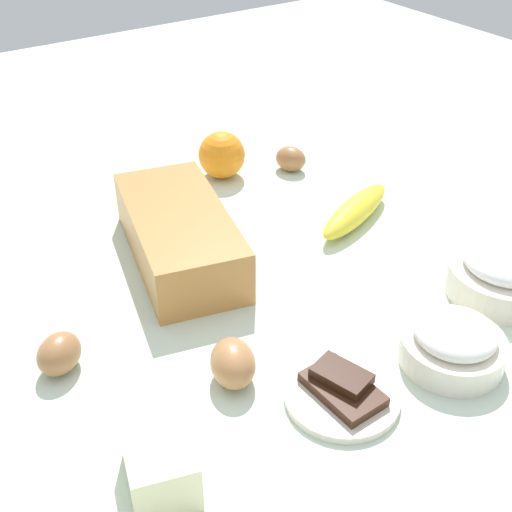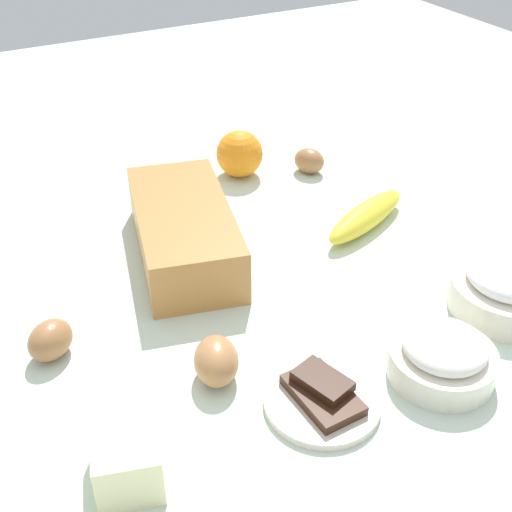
{
  "view_description": "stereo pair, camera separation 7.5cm",
  "coord_description": "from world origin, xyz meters",
  "px_view_note": "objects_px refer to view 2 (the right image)",
  "views": [
    {
      "loc": [
        -0.62,
        0.41,
        0.56
      ],
      "look_at": [
        0.0,
        0.0,
        0.04
      ],
      "focal_mm": 46.92,
      "sensor_mm": 36.0,
      "label": 1
    },
    {
      "loc": [
        -0.66,
        0.35,
        0.56
      ],
      "look_at": [
        0.0,
        0.0,
        0.04
      ],
      "focal_mm": 46.92,
      "sensor_mm": 36.0,
      "label": 2
    }
  ],
  "objects_px": {
    "egg_beside_bowl": "(50,340)",
    "chocolate_plate": "(322,398)",
    "egg_loose": "(309,161)",
    "sugar_bowl": "(508,287)",
    "loaf_pan": "(184,230)",
    "egg_near_butter": "(216,361)",
    "flour_bowl": "(443,357)",
    "orange_fruit": "(240,154)",
    "butter_block": "(127,453)",
    "banana": "(366,216)"
  },
  "relations": [
    {
      "from": "flour_bowl",
      "to": "orange_fruit",
      "type": "distance_m",
      "value": 0.55
    },
    {
      "from": "egg_beside_bowl",
      "to": "egg_loose",
      "type": "distance_m",
      "value": 0.58
    },
    {
      "from": "banana",
      "to": "chocolate_plate",
      "type": "height_order",
      "value": "banana"
    },
    {
      "from": "flour_bowl",
      "to": "chocolate_plate",
      "type": "relative_size",
      "value": 0.95
    },
    {
      "from": "sugar_bowl",
      "to": "egg_loose",
      "type": "xyz_separation_m",
      "value": [
        0.45,
        0.02,
        -0.01
      ]
    },
    {
      "from": "flour_bowl",
      "to": "banana",
      "type": "xyz_separation_m",
      "value": [
        0.31,
        -0.11,
        -0.01
      ]
    },
    {
      "from": "egg_loose",
      "to": "egg_beside_bowl",
      "type": "bearing_deg",
      "value": 116.55
    },
    {
      "from": "egg_near_butter",
      "to": "egg_beside_bowl",
      "type": "height_order",
      "value": "egg_near_butter"
    },
    {
      "from": "banana",
      "to": "egg_loose",
      "type": "bearing_deg",
      "value": -5.53
    },
    {
      "from": "butter_block",
      "to": "egg_loose",
      "type": "relative_size",
      "value": 1.59
    },
    {
      "from": "orange_fruit",
      "to": "egg_near_butter",
      "type": "xyz_separation_m",
      "value": [
        -0.44,
        0.25,
        -0.02
      ]
    },
    {
      "from": "butter_block",
      "to": "chocolate_plate",
      "type": "xyz_separation_m",
      "value": [
        -0.01,
        -0.22,
        -0.02
      ]
    },
    {
      "from": "chocolate_plate",
      "to": "flour_bowl",
      "type": "bearing_deg",
      "value": -99.69
    },
    {
      "from": "egg_near_butter",
      "to": "banana",
      "type": "bearing_deg",
      "value": -61.31
    },
    {
      "from": "banana",
      "to": "egg_near_butter",
      "type": "distance_m",
      "value": 0.39
    },
    {
      "from": "sugar_bowl",
      "to": "flour_bowl",
      "type": "bearing_deg",
      "value": 109.93
    },
    {
      "from": "loaf_pan",
      "to": "sugar_bowl",
      "type": "relative_size",
      "value": 2.04
    },
    {
      "from": "sugar_bowl",
      "to": "egg_beside_bowl",
      "type": "xyz_separation_m",
      "value": [
        0.19,
        0.55,
        -0.01
      ]
    },
    {
      "from": "banana",
      "to": "butter_block",
      "type": "xyz_separation_m",
      "value": [
        -0.27,
        0.48,
        0.01
      ]
    },
    {
      "from": "loaf_pan",
      "to": "flour_bowl",
      "type": "relative_size",
      "value": 2.44
    },
    {
      "from": "egg_near_butter",
      "to": "egg_beside_bowl",
      "type": "bearing_deg",
      "value": 51.23
    },
    {
      "from": "egg_beside_bowl",
      "to": "loaf_pan",
      "type": "bearing_deg",
      "value": -61.19
    },
    {
      "from": "egg_near_butter",
      "to": "chocolate_plate",
      "type": "bearing_deg",
      "value": -137.28
    },
    {
      "from": "butter_block",
      "to": "egg_near_butter",
      "type": "bearing_deg",
      "value": -58.9
    },
    {
      "from": "banana",
      "to": "butter_block",
      "type": "height_order",
      "value": "butter_block"
    },
    {
      "from": "egg_beside_bowl",
      "to": "chocolate_plate",
      "type": "xyz_separation_m",
      "value": [
        -0.22,
        -0.24,
        -0.01
      ]
    },
    {
      "from": "egg_near_butter",
      "to": "orange_fruit",
      "type": "bearing_deg",
      "value": -29.78
    },
    {
      "from": "sugar_bowl",
      "to": "chocolate_plate",
      "type": "bearing_deg",
      "value": 96.03
    },
    {
      "from": "loaf_pan",
      "to": "chocolate_plate",
      "type": "relative_size",
      "value": 2.33
    },
    {
      "from": "banana",
      "to": "orange_fruit",
      "type": "height_order",
      "value": "orange_fruit"
    },
    {
      "from": "loaf_pan",
      "to": "chocolate_plate",
      "type": "distance_m",
      "value": 0.35
    },
    {
      "from": "orange_fruit",
      "to": "chocolate_plate",
      "type": "height_order",
      "value": "orange_fruit"
    },
    {
      "from": "flour_bowl",
      "to": "orange_fruit",
      "type": "relative_size",
      "value": 1.51
    },
    {
      "from": "chocolate_plate",
      "to": "orange_fruit",
      "type": "bearing_deg",
      "value": -17.28
    },
    {
      "from": "butter_block",
      "to": "egg_loose",
      "type": "bearing_deg",
      "value": -46.69
    },
    {
      "from": "sugar_bowl",
      "to": "egg_near_butter",
      "type": "relative_size",
      "value": 2.15
    },
    {
      "from": "orange_fruit",
      "to": "egg_near_butter",
      "type": "bearing_deg",
      "value": 150.22
    },
    {
      "from": "flour_bowl",
      "to": "banana",
      "type": "bearing_deg",
      "value": -20.29
    },
    {
      "from": "sugar_bowl",
      "to": "orange_fruit",
      "type": "relative_size",
      "value": 1.81
    },
    {
      "from": "sugar_bowl",
      "to": "banana",
      "type": "height_order",
      "value": "sugar_bowl"
    },
    {
      "from": "orange_fruit",
      "to": "loaf_pan",
      "type": "bearing_deg",
      "value": 135.38
    },
    {
      "from": "orange_fruit",
      "to": "chocolate_plate",
      "type": "relative_size",
      "value": 0.63
    },
    {
      "from": "butter_block",
      "to": "egg_beside_bowl",
      "type": "xyz_separation_m",
      "value": [
        0.21,
        0.03,
        -0.01
      ]
    },
    {
      "from": "butter_block",
      "to": "flour_bowl",
      "type": "bearing_deg",
      "value": -95.81
    },
    {
      "from": "banana",
      "to": "egg_loose",
      "type": "distance_m",
      "value": 0.2
    },
    {
      "from": "egg_near_butter",
      "to": "chocolate_plate",
      "type": "xyz_separation_m",
      "value": [
        -0.09,
        -0.09,
        -0.02
      ]
    },
    {
      "from": "sugar_bowl",
      "to": "butter_block",
      "type": "distance_m",
      "value": 0.52
    },
    {
      "from": "orange_fruit",
      "to": "egg_loose",
      "type": "height_order",
      "value": "orange_fruit"
    },
    {
      "from": "egg_beside_bowl",
      "to": "chocolate_plate",
      "type": "distance_m",
      "value": 0.33
    },
    {
      "from": "orange_fruit",
      "to": "egg_beside_bowl",
      "type": "height_order",
      "value": "orange_fruit"
    }
  ]
}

